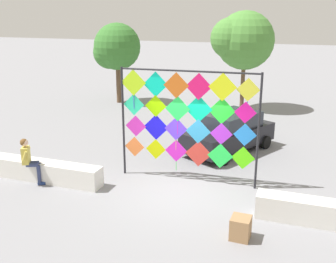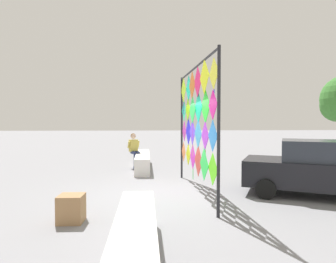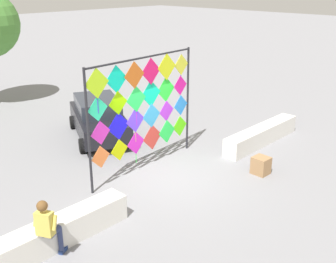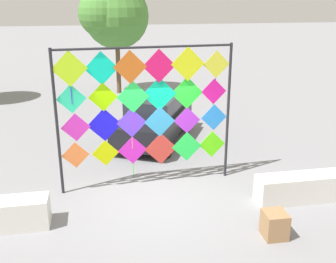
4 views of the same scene
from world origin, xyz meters
name	(u,v)px [view 3 (image 3 of 4)]	position (x,y,z in m)	size (l,w,h in m)	color
ground	(168,177)	(0.00, 0.00, 0.00)	(120.00, 120.00, 0.00)	gray
plaza_ledge_left	(50,236)	(-4.29, -0.55, 0.32)	(3.93, 0.57, 0.63)	silver
plaza_ledge_right	(262,135)	(4.29, -0.55, 0.32)	(3.93, 0.57, 0.63)	silver
kite_display_rack	(144,104)	(-0.04, 0.96, 2.11)	(4.30, 0.30, 3.52)	#232328
seated_vendor	(48,225)	(-4.50, -0.92, 0.87)	(0.71, 0.62, 1.48)	navy
parked_car	(98,118)	(0.65, 4.21, 0.75)	(3.19, 4.15, 1.48)	black
cardboard_box_large	(261,165)	(2.13, -1.87, 0.27)	(0.45, 0.48, 0.54)	#9E754C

